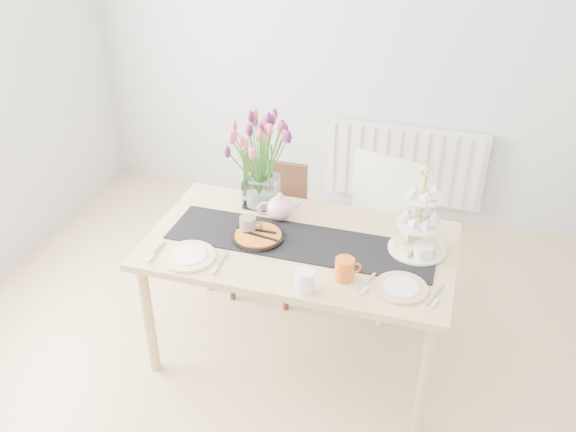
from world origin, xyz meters
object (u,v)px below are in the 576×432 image
(mug_grey, at_px, (248,226))
(plate_left, at_px, (188,256))
(chair_white, at_px, (377,222))
(cream_jug, at_px, (423,253))
(tart_tin, at_px, (258,237))
(radiator, at_px, (404,164))
(plate_right, at_px, (401,288))
(cake_stand, at_px, (419,231))
(tulip_vase, at_px, (260,149))
(chair_brown, at_px, (270,219))
(mug_white, at_px, (305,281))
(teapot, at_px, (280,208))
(dining_table, at_px, (300,254))
(mug_orange, at_px, (345,269))

(mug_grey, height_order, plate_left, mug_grey)
(chair_white, xyz_separation_m, cream_jug, (0.32, -0.64, 0.25))
(tart_tin, xyz_separation_m, mug_grey, (-0.07, 0.03, 0.04))
(radiator, distance_m, plate_right, 1.97)
(cake_stand, bearing_deg, chair_white, 116.77)
(tart_tin, bearing_deg, tulip_vase, 106.25)
(chair_brown, bearing_deg, chair_white, 5.78)
(cake_stand, relative_size, mug_white, 4.00)
(chair_white, xyz_separation_m, mug_white, (-0.18, -1.03, 0.26))
(chair_white, distance_m, mug_grey, 0.93)
(plate_left, bearing_deg, cake_stand, 19.77)
(tulip_vase, xyz_separation_m, plate_left, (-0.18, -0.61, -0.34))
(tart_tin, distance_m, mug_grey, 0.08)
(mug_white, bearing_deg, chair_brown, 135.12)
(teapot, height_order, tart_tin, teapot)
(plate_left, bearing_deg, chair_brown, 80.90)
(dining_table, relative_size, cream_jug, 16.92)
(mug_grey, bearing_deg, mug_orange, -37.24)
(tulip_vase, bearing_deg, cake_stand, -13.54)
(chair_white, xyz_separation_m, tart_tin, (-0.53, -0.69, 0.22))
(cake_stand, distance_m, teapot, 0.77)
(teapot, xyz_separation_m, mug_grey, (-0.12, -0.19, -0.02))
(tulip_vase, relative_size, mug_grey, 6.13)
(mug_orange, bearing_deg, radiator, 61.14)
(cake_stand, relative_size, cream_jug, 4.57)
(chair_white, distance_m, plate_left, 1.27)
(dining_table, distance_m, teapot, 0.29)
(cream_jug, bearing_deg, dining_table, 173.96)
(dining_table, height_order, mug_orange, mug_orange)
(tulip_vase, bearing_deg, mug_grey, -83.67)
(tulip_vase, xyz_separation_m, mug_grey, (0.04, -0.32, -0.30))
(teapot, height_order, mug_orange, teapot)
(mug_white, bearing_deg, tulip_vase, 141.11)
(cream_jug, bearing_deg, mug_grey, 173.66)
(mug_white, bearing_deg, mug_grey, 156.21)
(tulip_vase, bearing_deg, radiator, 64.23)
(radiator, xyz_separation_m, mug_white, (-0.21, -2.07, 0.35))
(cake_stand, distance_m, cream_jug, 0.12)
(dining_table, height_order, chair_brown, chair_brown)
(cake_stand, distance_m, plate_right, 0.36)
(mug_white, distance_m, mug_orange, 0.21)
(dining_table, xyz_separation_m, mug_orange, (0.29, -0.24, 0.13))
(cream_jug, bearing_deg, tart_tin, 175.89)
(dining_table, distance_m, tulip_vase, 0.62)
(tart_tin, distance_m, plate_right, 0.80)
(mug_grey, height_order, mug_white, mug_white)
(chair_white, bearing_deg, cake_stand, -47.49)
(teapot, bearing_deg, plate_left, -144.71)
(tart_tin, bearing_deg, mug_grey, 154.93)
(cake_stand, height_order, mug_orange, cake_stand)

